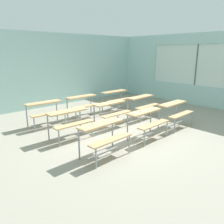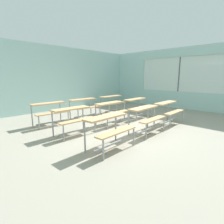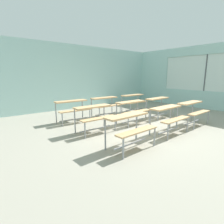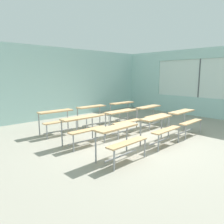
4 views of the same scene
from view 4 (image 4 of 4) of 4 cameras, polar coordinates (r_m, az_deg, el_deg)
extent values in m
cube|color=gray|center=(6.11, 5.44, -8.07)|extent=(10.00, 9.00, 0.05)
cube|color=#A8D1CC|center=(9.42, -15.51, 7.43)|extent=(10.00, 0.12, 3.00)
cube|color=#A8D1CC|center=(10.22, 24.44, 1.01)|extent=(0.12, 9.00, 0.85)
cube|color=#A8D1CC|center=(10.16, 25.43, 14.21)|extent=(0.12, 9.00, 0.45)
cube|color=#A8D1CC|center=(11.93, 8.82, 9.12)|extent=(0.12, 1.90, 1.70)
cube|color=silver|center=(10.32, 22.38, 8.36)|extent=(0.02, 4.20, 1.70)
cube|color=#4C5156|center=(10.32, 22.38, 8.36)|extent=(0.06, 0.05, 1.70)
cube|color=tan|center=(4.70, 1.29, -4.13)|extent=(1.11, 0.36, 0.04)
cube|color=tan|center=(4.58, 4.20, -8.21)|extent=(1.11, 0.26, 0.03)
cylinder|color=gray|center=(4.58, -4.41, -9.27)|extent=(0.04, 0.04, 0.72)
cylinder|color=gray|center=(5.25, 3.97, -6.72)|extent=(0.04, 0.04, 0.72)
cylinder|color=gray|center=(4.25, 0.58, -12.82)|extent=(0.04, 0.04, 0.44)
cylinder|color=gray|center=(4.97, 8.80, -9.50)|extent=(0.04, 0.04, 0.44)
cube|color=gray|center=(4.80, 2.49, -11.60)|extent=(1.00, 0.07, 0.03)
cube|color=tan|center=(5.86, 11.83, -1.50)|extent=(1.11, 0.35, 0.04)
cube|color=tan|center=(5.76, 14.39, -4.67)|extent=(1.11, 0.25, 0.03)
cylinder|color=gray|center=(5.63, 7.67, -5.63)|extent=(0.04, 0.04, 0.72)
cylinder|color=gray|center=(6.42, 13.14, -3.83)|extent=(0.04, 0.04, 0.72)
cylinder|color=gray|center=(5.36, 12.34, -8.12)|extent=(0.04, 0.04, 0.44)
cylinder|color=gray|center=(6.20, 17.41, -5.88)|extent=(0.04, 0.04, 0.44)
cube|color=gray|center=(5.94, 12.75, -7.55)|extent=(1.00, 0.06, 0.03)
cube|color=tan|center=(7.02, 18.22, 0.10)|extent=(1.11, 0.35, 0.04)
cube|color=tan|center=(6.93, 20.43, -2.51)|extent=(1.10, 0.25, 0.03)
cylinder|color=gray|center=(6.72, 15.01, -3.29)|extent=(0.04, 0.04, 0.72)
cylinder|color=gray|center=(7.58, 18.89, -1.99)|extent=(0.04, 0.04, 0.72)
cylinder|color=gray|center=(6.50, 19.13, -5.23)|extent=(0.04, 0.04, 0.44)
cylinder|color=gray|center=(7.39, 22.63, -3.65)|extent=(0.04, 0.04, 0.44)
cube|color=gray|center=(7.08, 18.95, -4.99)|extent=(1.00, 0.06, 0.03)
cube|color=tan|center=(5.79, -8.44, -1.54)|extent=(1.10, 0.33, 0.04)
cube|color=tan|center=(5.60, -6.52, -4.84)|extent=(1.10, 0.23, 0.03)
cylinder|color=gray|center=(5.73, -13.29, -5.51)|extent=(0.04, 0.04, 0.72)
cylinder|color=gray|center=(6.26, -5.29, -3.96)|extent=(0.04, 0.04, 0.72)
cylinder|color=gray|center=(5.32, -10.29, -8.21)|extent=(0.04, 0.04, 0.44)
cylinder|color=gray|center=(5.88, -2.00, -6.26)|extent=(0.04, 0.04, 0.44)
cube|color=gray|center=(5.83, -7.50, -7.72)|extent=(1.00, 0.04, 0.03)
cube|color=tan|center=(6.70, 2.23, 0.15)|extent=(1.10, 0.33, 0.04)
cube|color=tan|center=(6.54, 4.22, -2.62)|extent=(1.10, 0.23, 0.03)
cylinder|color=gray|center=(6.54, -1.75, -3.33)|extent=(0.04, 0.04, 0.72)
cylinder|color=gray|center=(7.22, 4.18, -2.05)|extent=(0.04, 0.04, 0.72)
cylinder|color=gray|center=(6.18, 1.68, -5.45)|extent=(0.04, 0.04, 0.44)
cylinder|color=gray|center=(6.91, 7.55, -3.87)|extent=(0.04, 0.04, 0.44)
cube|color=gray|center=(6.74, 3.04, -5.20)|extent=(1.00, 0.04, 0.03)
cube|color=tan|center=(7.77, 9.81, 1.38)|extent=(1.11, 0.35, 0.04)
cube|color=tan|center=(7.63, 11.70, -0.97)|extent=(1.11, 0.25, 0.03)
cylinder|color=gray|center=(7.52, 6.64, -1.62)|extent=(0.04, 0.04, 0.72)
cylinder|color=gray|center=(8.31, 10.95, -0.61)|extent=(0.04, 0.04, 0.72)
cylinder|color=gray|center=(7.23, 10.02, -3.32)|extent=(0.04, 0.04, 0.44)
cylinder|color=gray|center=(8.05, 14.15, -2.10)|extent=(0.04, 0.04, 0.44)
cube|color=gray|center=(7.80, 10.51, -3.24)|extent=(1.00, 0.06, 0.03)
cube|color=tan|center=(6.96, -14.90, 0.19)|extent=(1.11, 0.36, 0.04)
cube|color=tan|center=(6.73, -13.58, -2.51)|extent=(1.11, 0.26, 0.03)
cylinder|color=gray|center=(6.96, -18.97, -3.05)|extent=(0.04, 0.04, 0.72)
cylinder|color=gray|center=(7.38, -11.78, -1.99)|extent=(0.04, 0.04, 0.72)
cylinder|color=gray|center=(6.50, -17.05, -5.13)|extent=(0.04, 0.04, 0.44)
cylinder|color=gray|center=(6.94, -9.50, -3.85)|extent=(0.04, 0.04, 0.44)
cube|color=gray|center=(6.97, -14.15, -4.99)|extent=(1.00, 0.07, 0.03)
cube|color=tan|center=(7.73, -5.59, 1.44)|extent=(1.11, 0.35, 0.04)
cube|color=tan|center=(7.52, -4.12, -0.94)|extent=(1.11, 0.25, 0.03)
cylinder|color=gray|center=(7.63, -9.20, -1.50)|extent=(0.04, 0.04, 0.72)
cylinder|color=gray|center=(8.20, -3.29, -0.59)|extent=(0.04, 0.04, 0.72)
cylinder|color=gray|center=(7.21, -6.83, -3.26)|extent=(0.04, 0.04, 0.44)
cylinder|color=gray|center=(7.81, -0.78, -2.16)|extent=(0.04, 0.04, 0.44)
cube|color=gray|center=(7.74, -4.90, -3.22)|extent=(1.00, 0.06, 0.03)
cube|color=tan|center=(8.71, 2.70, 2.45)|extent=(1.11, 0.36, 0.04)
cube|color=tan|center=(8.53, 4.17, 0.36)|extent=(1.11, 0.26, 0.03)
cylinder|color=gray|center=(8.54, -0.40, -0.15)|extent=(0.04, 0.04, 0.72)
cylinder|color=gray|center=(9.21, 4.32, 0.58)|extent=(0.04, 0.04, 0.72)
cylinder|color=gray|center=(8.16, 2.13, -1.63)|extent=(0.04, 0.04, 0.44)
cylinder|color=gray|center=(8.87, 6.84, -0.75)|extent=(0.04, 0.04, 0.44)
cube|color=gray|center=(8.72, 3.30, -1.69)|extent=(1.00, 0.06, 0.03)
camera|label=1|loc=(0.57, 112.45, 41.04)|focal=35.84mm
camera|label=2|loc=(0.82, 3.39, -9.29)|focal=28.00mm
camera|label=3|loc=(0.82, 3.39, -9.29)|focal=28.00mm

